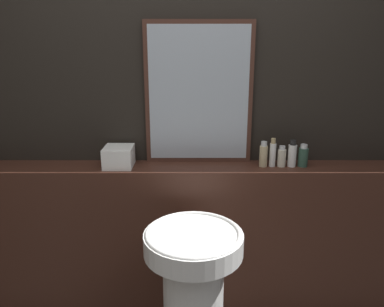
# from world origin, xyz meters

# --- Properties ---
(wall_back) EXTENTS (8.00, 0.06, 2.50)m
(wall_back) POSITION_xyz_m (0.00, 1.47, 1.25)
(wall_back) COLOR black
(wall_back) RESTS_ON ground_plane
(vanity_counter) EXTENTS (2.86, 0.24, 1.00)m
(vanity_counter) POSITION_xyz_m (0.00, 1.33, 0.50)
(vanity_counter) COLOR #422319
(vanity_counter) RESTS_ON ground_plane
(pedestal_sink) EXTENTS (0.48, 0.48, 0.83)m
(pedestal_sink) POSITION_xyz_m (0.04, 0.86, 0.48)
(pedestal_sink) COLOR white
(pedestal_sink) RESTS_ON ground_plane
(mirror) EXTENTS (0.62, 0.03, 0.82)m
(mirror) POSITION_xyz_m (0.07, 1.42, 1.41)
(mirror) COLOR #47281E
(mirror) RESTS_ON vanity_counter
(towel_stack) EXTENTS (0.16, 0.18, 0.12)m
(towel_stack) POSITION_xyz_m (-0.39, 1.33, 1.06)
(towel_stack) COLOR white
(towel_stack) RESTS_ON vanity_counter
(shampoo_bottle) EXTENTS (0.05, 0.05, 0.15)m
(shampoo_bottle) POSITION_xyz_m (0.45, 1.33, 1.07)
(shampoo_bottle) COLOR #C6B284
(shampoo_bottle) RESTS_ON vanity_counter
(conditioner_bottle) EXTENTS (0.04, 0.04, 0.17)m
(conditioner_bottle) POSITION_xyz_m (0.50, 1.33, 1.08)
(conditioner_bottle) COLOR white
(conditioner_bottle) RESTS_ON vanity_counter
(lotion_bottle) EXTENTS (0.05, 0.05, 0.12)m
(lotion_bottle) POSITION_xyz_m (0.55, 1.33, 1.05)
(lotion_bottle) COLOR beige
(lotion_bottle) RESTS_ON vanity_counter
(body_wash_bottle) EXTENTS (0.05, 0.05, 0.16)m
(body_wash_bottle) POSITION_xyz_m (0.61, 1.33, 1.07)
(body_wash_bottle) COLOR white
(body_wash_bottle) RESTS_ON vanity_counter
(hand_soap_bottle) EXTENTS (0.06, 0.06, 0.13)m
(hand_soap_bottle) POSITION_xyz_m (0.68, 1.33, 1.06)
(hand_soap_bottle) COLOR #2D4C3D
(hand_soap_bottle) RESTS_ON vanity_counter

